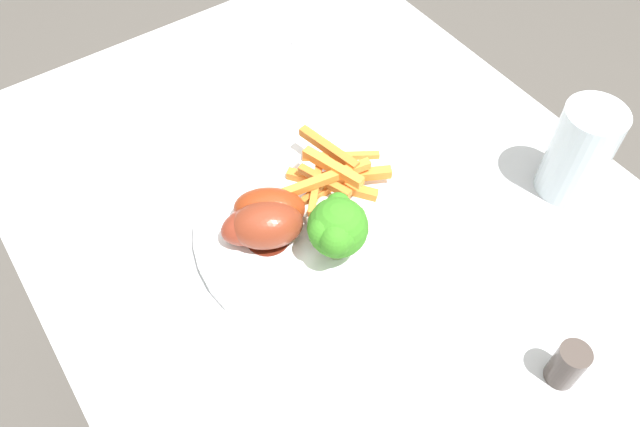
{
  "coord_description": "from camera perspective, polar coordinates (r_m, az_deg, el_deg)",
  "views": [
    {
      "loc": [
        0.29,
        -0.26,
        1.3
      ],
      "look_at": [
        -0.04,
        -0.03,
        0.76
      ],
      "focal_mm": 35.09,
      "sensor_mm": 36.0,
      "label": 1
    }
  ],
  "objects": [
    {
      "name": "broccoli_floret_front",
      "position": [
        0.63,
        1.54,
        -1.33
      ],
      "size": [
        0.07,
        0.07,
        0.08
      ],
      "color": "#83A260",
      "rests_on": "dinner_plate"
    },
    {
      "name": "chicken_drumstick_far",
      "position": [
        0.67,
        -4.58,
        -1.04
      ],
      "size": [
        0.09,
        0.12,
        0.05
      ],
      "color": "#571C10",
      "rests_on": "dinner_plate"
    },
    {
      "name": "chicken_drumstick_extra",
      "position": [
        0.67,
        -5.28,
        -0.83
      ],
      "size": [
        0.06,
        0.13,
        0.04
      ],
      "color": "#581A11",
      "rests_on": "dinner_plate"
    },
    {
      "name": "fork",
      "position": [
        0.91,
        3.31,
        14.28
      ],
      "size": [
        0.16,
        0.12,
        0.0
      ],
      "primitive_type": "cube",
      "rotation": [
        0.0,
        0.0,
        0.65
      ],
      "color": "silver",
      "rests_on": "dining_table"
    },
    {
      "name": "water_glass",
      "position": [
        0.75,
        22.57,
        5.2
      ],
      "size": [
        0.07,
        0.07,
        0.12
      ],
      "primitive_type": "cylinder",
      "color": "silver",
      "rests_on": "dining_table"
    },
    {
      "name": "chicken_drumstick_near",
      "position": [
        0.68,
        -4.16,
        0.42
      ],
      "size": [
        0.1,
        0.13,
        0.05
      ],
      "color": "#611C0B",
      "rests_on": "dinner_plate"
    },
    {
      "name": "carrot_fries_pile",
      "position": [
        0.71,
        1.18,
        3.59
      ],
      "size": [
        0.11,
        0.14,
        0.04
      ],
      "color": "orange",
      "rests_on": "dinner_plate"
    },
    {
      "name": "dining_table",
      "position": [
        0.81,
        3.41,
        -7.97
      ],
      "size": [
        0.96,
        0.65,
        0.73
      ],
      "color": "#B7B7BC",
      "rests_on": "ground_plane"
    },
    {
      "name": "pepper_shaker",
      "position": [
        0.64,
        21.64,
        -12.71
      ],
      "size": [
        0.03,
        0.03,
        0.05
      ],
      "primitive_type": "cylinder",
      "color": "#423833",
      "rests_on": "dining_table"
    },
    {
      "name": "dinner_plate",
      "position": [
        0.7,
        -0.0,
        -1.28
      ],
      "size": [
        0.28,
        0.28,
        0.01
      ],
      "primitive_type": "cylinder",
      "color": "white",
      "rests_on": "dining_table"
    }
  ]
}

